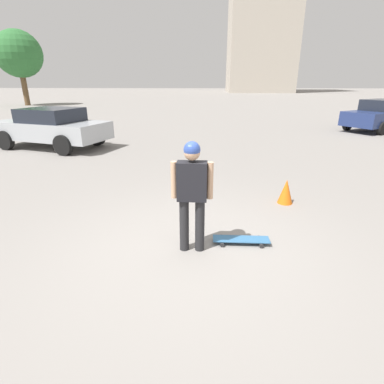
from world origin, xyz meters
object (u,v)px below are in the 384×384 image
car_parked_far (381,115)px  person (192,188)px  car_parked_near (51,127)px  skateboard (241,239)px  traffic_cone (286,191)px

car_parked_far → person: bearing=19.5°
car_parked_near → car_parked_far: (-4.91, 14.46, 0.00)m
person → skateboard: 1.19m
skateboard → car_parked_near: car_parked_near is taller
car_parked_far → skateboard: bearing=21.4°
car_parked_near → car_parked_far: car_parked_far is taller
person → car_parked_far: 14.89m
skateboard → person: bearing=16.0°
person → traffic_cone: (-1.90, 1.81, -0.71)m
skateboard → traffic_cone: 2.00m
person → skateboard: person is taller
person → car_parked_near: size_ratio=0.35×
skateboard → car_parked_far: car_parked_far is taller
traffic_cone → skateboard: bearing=-32.3°
skateboard → car_parked_far: size_ratio=0.19×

